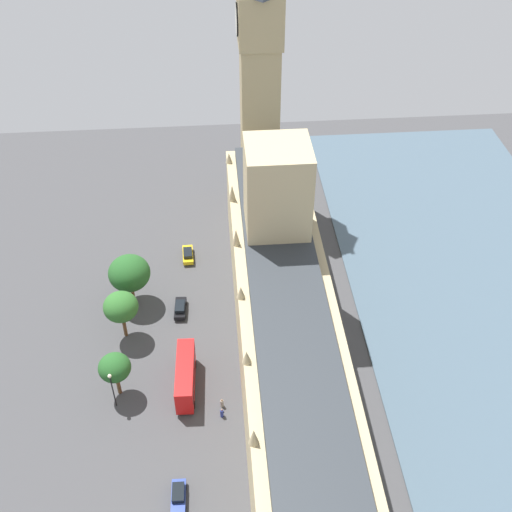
% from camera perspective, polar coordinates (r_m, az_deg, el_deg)
% --- Properties ---
extents(ground_plane, '(148.70, 148.70, 0.00)m').
position_cam_1_polar(ground_plane, '(98.50, 1.30, -9.63)').
color(ground_plane, '#424244').
extents(river_thames, '(43.94, 133.83, 0.25)m').
position_cam_1_polar(river_thames, '(107.79, 21.69, -7.70)').
color(river_thames, '#475B6B').
rests_on(river_thames, ground).
extents(parliament_building, '(13.59, 76.38, 29.81)m').
position_cam_1_polar(parliament_building, '(93.35, 2.49, -5.16)').
color(parliament_building, tan).
rests_on(parliament_building, ground).
extents(clock_tower, '(7.84, 7.84, 53.03)m').
position_cam_1_polar(clock_tower, '(116.94, 0.34, 16.26)').
color(clock_tower, tan).
rests_on(clock_tower, ground).
extents(car_yellow_cab_midblock, '(2.06, 4.82, 1.74)m').
position_cam_1_polar(car_yellow_cab_midblock, '(115.86, -6.11, 0.14)').
color(car_yellow_cab_midblock, gold).
rests_on(car_yellow_cab_midblock, ground).
extents(car_black_near_tower, '(2.10, 4.84, 1.74)m').
position_cam_1_polar(car_black_near_tower, '(105.98, -6.79, -4.65)').
color(car_black_near_tower, black).
rests_on(car_black_near_tower, ground).
extents(double_decker_bus_leading, '(2.93, 10.58, 4.75)m').
position_cam_1_polar(double_decker_bus_leading, '(94.24, -6.34, -10.59)').
color(double_decker_bus_leading, red).
rests_on(double_decker_bus_leading, ground).
extents(car_blue_trailing, '(1.97, 4.61, 1.74)m').
position_cam_1_polar(car_blue_trailing, '(85.91, -6.96, -20.53)').
color(car_blue_trailing, navy).
rests_on(car_blue_trailing, ground).
extents(pedestrian_corner, '(0.68, 0.68, 1.64)m').
position_cam_1_polar(pedestrian_corner, '(92.24, -3.07, -13.86)').
color(pedestrian_corner, navy).
rests_on(pedestrian_corner, ground).
extents(pedestrian_kerbside, '(0.50, 0.60, 1.55)m').
position_cam_1_polar(pedestrian_kerbside, '(93.27, -3.06, -13.03)').
color(pedestrian_kerbside, gray).
rests_on(pedestrian_kerbside, ground).
extents(plane_tree_by_river_gate, '(4.64, 4.64, 7.59)m').
position_cam_1_polar(plane_tree_by_river_gate, '(92.95, -12.54, -9.74)').
color(plane_tree_by_river_gate, brown).
rests_on(plane_tree_by_river_gate, ground).
extents(plane_tree_far_end, '(6.82, 6.82, 9.20)m').
position_cam_1_polar(plane_tree_far_end, '(105.44, -11.27, -1.52)').
color(plane_tree_far_end, brown).
rests_on(plane_tree_far_end, ground).
extents(plane_tree_opposite_hall, '(5.39, 5.39, 8.66)m').
position_cam_1_polar(plane_tree_opposite_hall, '(99.94, -12.01, -4.49)').
color(plane_tree_opposite_hall, brown).
rests_on(plane_tree_opposite_hall, ground).
extents(street_lamp_under_trees, '(0.56, 0.56, 6.92)m').
position_cam_1_polar(street_lamp_under_trees, '(92.17, -12.80, -11.16)').
color(street_lamp_under_trees, black).
rests_on(street_lamp_under_trees, ground).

